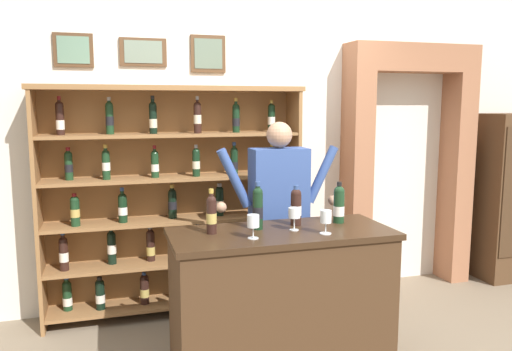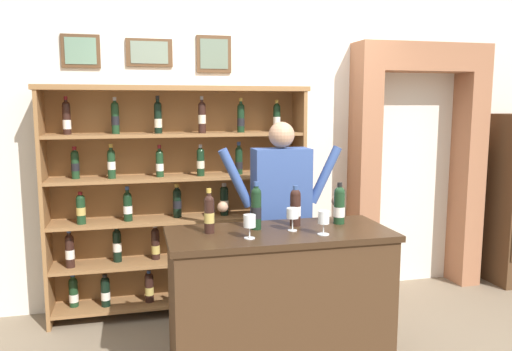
{
  "view_description": "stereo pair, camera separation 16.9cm",
  "coord_description": "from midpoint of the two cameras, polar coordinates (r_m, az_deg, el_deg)",
  "views": [
    {
      "loc": [
        -1.15,
        -3.02,
        1.77
      ],
      "look_at": [
        -0.16,
        0.29,
        1.28
      ],
      "focal_mm": 35.45,
      "sensor_mm": 36.0,
      "label": 1
    },
    {
      "loc": [
        -0.98,
        -3.06,
        1.77
      ],
      "look_at": [
        -0.16,
        0.29,
        1.28
      ],
      "focal_mm": 35.45,
      "sensor_mm": 36.0,
      "label": 2
    }
  ],
  "objects": [
    {
      "name": "back_wall",
      "position": [
        4.6,
        -3.21,
        5.26
      ],
      "size": [
        12.0,
        0.19,
        3.09
      ],
      "color": "silver",
      "rests_on": "ground"
    },
    {
      "name": "wine_shelf",
      "position": [
        4.3,
        -10.4,
        -2.39
      ],
      "size": [
        2.17,
        0.35,
        1.92
      ],
      "color": "olive",
      "rests_on": "ground"
    },
    {
      "name": "archway_doorway",
      "position": [
        5.13,
        15.38,
        2.29
      ],
      "size": [
        1.31,
        0.45,
        2.33
      ],
      "color": "#9E6647",
      "rests_on": "ground"
    },
    {
      "name": "side_cabinet",
      "position": [
        5.7,
        25.85,
        -2.14
      ],
      "size": [
        0.62,
        0.47,
        1.68
      ],
      "color": "#4C331E",
      "rests_on": "ground"
    },
    {
      "name": "tasting_counter",
      "position": [
        3.45,
        1.41,
        -13.98
      ],
      "size": [
        1.45,
        0.63,
        0.96
      ],
      "color": "#422B19",
      "rests_on": "ground"
    },
    {
      "name": "shopkeeper",
      "position": [
        3.86,
        1.34,
        -3.16
      ],
      "size": [
        0.98,
        0.22,
        1.64
      ],
      "color": "#2D3347",
      "rests_on": "ground"
    },
    {
      "name": "tasting_bottle_vin_santo",
      "position": [
        3.22,
        -6.56,
        -4.29
      ],
      "size": [
        0.07,
        0.07,
        0.29
      ],
      "color": "black",
      "rests_on": "tasting_counter"
    },
    {
      "name": "tasting_bottle_grappa",
      "position": [
        3.31,
        -1.27,
        -3.6
      ],
      "size": [
        0.07,
        0.07,
        0.32
      ],
      "color": "black",
      "rests_on": "tasting_counter"
    },
    {
      "name": "tasting_bottle_chianti",
      "position": [
        3.42,
        3.12,
        -3.47
      ],
      "size": [
        0.07,
        0.07,
        0.27
      ],
      "color": "black",
      "rests_on": "tasting_counter"
    },
    {
      "name": "tasting_bottle_bianco",
      "position": [
        3.52,
        7.98,
        -3.23
      ],
      "size": [
        0.08,
        0.08,
        0.29
      ],
      "color": "#19381E",
      "rests_on": "tasting_counter"
    },
    {
      "name": "wine_glass_center",
      "position": [
        3.09,
        -1.9,
        -5.26
      ],
      "size": [
        0.08,
        0.08,
        0.15
      ],
      "color": "silver",
      "rests_on": "tasting_counter"
    },
    {
      "name": "wine_glass_spare",
      "position": [
        3.29,
        2.87,
        -4.32
      ],
      "size": [
        0.08,
        0.08,
        0.15
      ],
      "color": "silver",
      "rests_on": "tasting_counter"
    },
    {
      "name": "wine_glass_right",
      "position": [
        3.22,
        6.39,
        -4.82
      ],
      "size": [
        0.07,
        0.07,
        0.15
      ],
      "color": "silver",
      "rests_on": "tasting_counter"
    }
  ]
}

